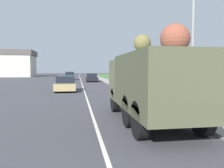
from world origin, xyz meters
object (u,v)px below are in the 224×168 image
at_px(military_truck, 150,83).
at_px(car_nearest_ahead, 66,84).
at_px(car_second_ahead, 92,78).
at_px(lamp_post, 189,17).
at_px(car_third_ahead, 70,76).
at_px(pickup_truck, 217,89).

height_order(military_truck, car_nearest_ahead, military_truck).
bearing_deg(car_second_ahead, military_truck, -89.21).
distance_m(military_truck, lamp_post, 4.04).
height_order(car_nearest_ahead, lamp_post, lamp_post).
distance_m(car_third_ahead, pickup_truck, 34.46).
relative_size(military_truck, pickup_truck, 1.15).
relative_size(car_nearest_ahead, car_third_ahead, 0.91).
relative_size(car_third_ahead, pickup_truck, 0.76).
bearing_deg(pickup_truck, car_third_ahead, 106.86).
xyz_separation_m(pickup_truck, lamp_post, (-3.28, -2.50, 3.64)).
relative_size(military_truck, car_second_ahead, 1.62).
bearing_deg(car_nearest_ahead, car_third_ahead, 90.92).
xyz_separation_m(car_second_ahead, pickup_truck, (6.03, -25.28, 0.25)).
distance_m(car_nearest_ahead, car_third_ahead, 23.73).
height_order(car_second_ahead, pickup_truck, pickup_truck).
height_order(car_second_ahead, car_third_ahead, car_third_ahead).
distance_m(military_truck, car_third_ahead, 37.12).
bearing_deg(lamp_post, car_third_ahead, 100.71).
height_order(military_truck, lamp_post, lamp_post).
bearing_deg(lamp_post, car_second_ahead, 95.65).
xyz_separation_m(car_nearest_ahead, lamp_post, (6.33, -11.75, 3.88)).
relative_size(military_truck, lamp_post, 0.88).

